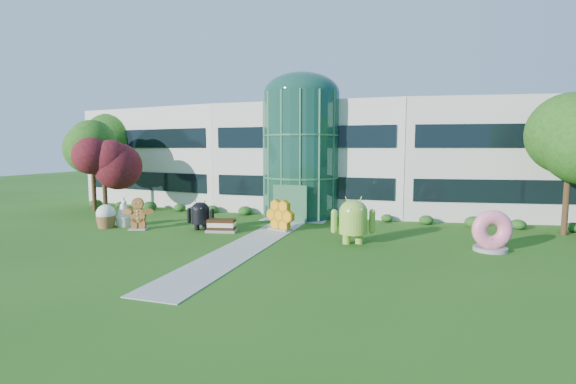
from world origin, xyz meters
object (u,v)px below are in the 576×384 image
(android_green, at_px, (353,218))
(android_black, at_px, (200,214))
(gingerbread, at_px, (138,214))
(donut, at_px, (491,230))

(android_green, bearing_deg, android_black, 155.19)
(android_black, xyz_separation_m, gingerbread, (-4.11, -1.15, -0.02))
(android_green, xyz_separation_m, android_black, (-10.44, 0.90, -0.39))
(donut, distance_m, gingerbread, 21.88)
(donut, bearing_deg, android_green, 167.21)
(donut, relative_size, gingerbread, 0.95)
(android_black, relative_size, gingerbread, 0.94)
(android_green, distance_m, android_black, 10.48)
(android_black, bearing_deg, gingerbread, -174.37)
(android_black, height_order, gingerbread, android_black)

